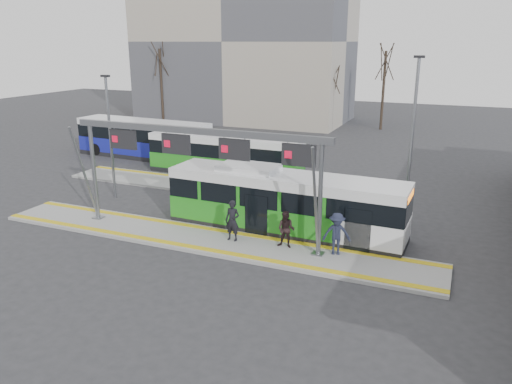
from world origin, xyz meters
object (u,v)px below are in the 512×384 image
hero_bus (284,203)px  passenger_b (286,230)px  gantry (197,151)px  passenger_c (337,234)px  passenger_a (232,221)px

hero_bus → passenger_b: size_ratio=6.96×
gantry → passenger_c: gantry is taller
passenger_c → passenger_b: bearing=166.5°
passenger_b → gantry: bearing=-178.6°
passenger_a → passenger_b: bearing=4.4°
hero_bus → passenger_a: hero_bus is taller
passenger_a → passenger_c: 4.86m
gantry → passenger_b: bearing=3.1°
hero_bus → passenger_c: 3.74m
gantry → passenger_c: size_ratio=6.87×
hero_bus → passenger_a: bearing=-124.7°
passenger_a → passenger_b: size_ratio=1.14×
hero_bus → gantry: bearing=-143.6°
hero_bus → passenger_a: 2.90m
passenger_a → hero_bus: bearing=54.1°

